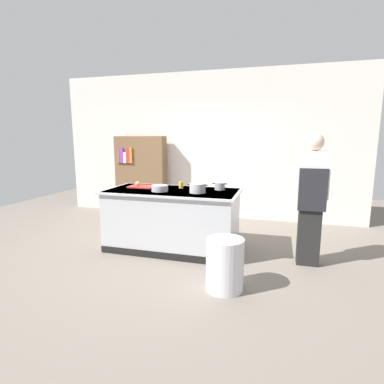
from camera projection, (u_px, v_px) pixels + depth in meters
name	position (u px, v px, depth m)	size (l,w,h in m)	color
ground_plane	(173.00, 248.00, 4.62)	(10.00, 10.00, 0.00)	slate
back_wall	(205.00, 146.00, 6.35)	(6.40, 0.12, 3.00)	silver
counter_island	(172.00, 219.00, 4.54)	(1.98, 0.98, 0.90)	#B7BABF
cutting_board	(142.00, 187.00, 4.74)	(0.40, 0.28, 0.02)	red
onion	(138.00, 184.00, 4.73)	(0.07, 0.07, 0.07)	tan
stock_pot	(198.00, 188.00, 4.24)	(0.29, 0.23, 0.13)	#B7BABF
sauce_pan	(220.00, 186.00, 4.49)	(0.22, 0.15, 0.11)	#99999E
mixing_bowl	(160.00, 188.00, 4.36)	(0.24, 0.24, 0.09)	#B7BABF
juice_cup	(181.00, 185.00, 4.63)	(0.07, 0.07, 0.10)	yellow
trash_bin	(225.00, 264.00, 3.31)	(0.42, 0.42, 0.58)	silver
person_chef	(311.00, 197.00, 3.89)	(0.38, 0.25, 1.72)	black
bookshelf	(141.00, 176.00, 6.55)	(1.10, 0.31, 1.70)	brown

